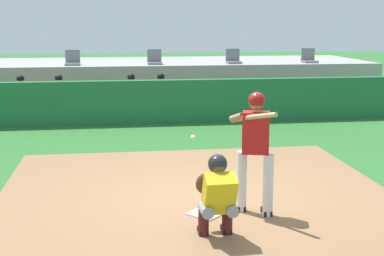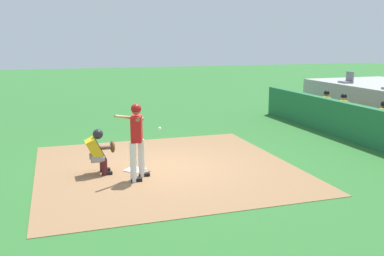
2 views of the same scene
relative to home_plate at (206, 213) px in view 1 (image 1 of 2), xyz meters
name	(u,v)px [view 1 (image 1 of 2)]	position (x,y,z in m)	size (l,w,h in m)	color
ground_plane	(198,197)	(0.00, 0.80, -0.02)	(80.00, 80.00, 0.00)	#2D6B2D
dirt_infield	(198,197)	(0.00, 0.80, -0.02)	(6.40, 6.40, 0.01)	#936B47
home_plate	(206,213)	(0.00, 0.00, 0.00)	(0.44, 0.44, 0.02)	white
batter_at_plate	(255,145)	(0.69, -0.06, 1.01)	(0.60, 0.85, 1.80)	silver
catcher_crouched	(217,193)	(-0.01, -0.87, 0.59)	(0.49, 1.91, 1.13)	gray
dugout_wall	(163,102)	(0.00, 7.30, 0.58)	(13.00, 0.30, 1.20)	#1E6638
dugout_bench	(160,109)	(0.00, 8.30, 0.20)	(11.80, 0.44, 0.45)	olive
dugout_player_0	(21,98)	(-3.91, 8.14, 0.65)	(0.49, 0.70, 1.30)	#939399
dugout_player_1	(59,97)	(-2.86, 8.14, 0.65)	(0.49, 0.70, 1.30)	#939399
dugout_player_2	(132,95)	(-0.82, 8.14, 0.65)	(0.49, 0.70, 1.30)	#939399
dugout_player_3	(161,95)	(0.04, 8.14, 0.65)	(0.49, 0.70, 1.30)	#939399
stands_platform	(152,81)	(0.00, 11.70, 0.68)	(15.00, 4.40, 1.40)	#9E9E99
stadium_seat_1	(73,61)	(-2.60, 10.18, 1.51)	(0.46, 0.46, 0.48)	slate
stadium_seat_2	(155,60)	(0.00, 10.18, 1.51)	(0.46, 0.46, 0.48)	slate
stadium_seat_3	(233,59)	(2.60, 10.18, 1.51)	(0.46, 0.46, 0.48)	slate
stadium_seat_4	(309,59)	(5.20, 10.18, 1.51)	(0.46, 0.46, 0.48)	slate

